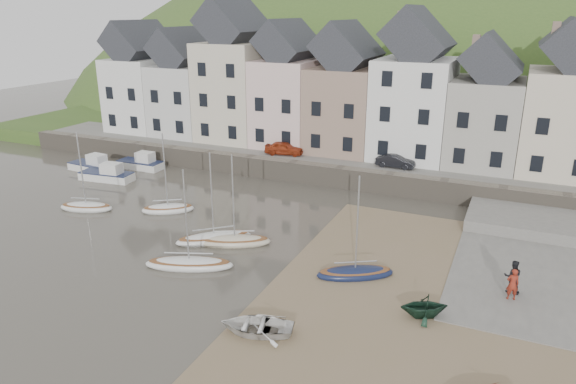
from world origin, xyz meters
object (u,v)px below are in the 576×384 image
at_px(sailboat_0, 86,207).
at_px(rowboat_white, 257,325).
at_px(rowboat_green, 424,306).
at_px(car_left, 284,148).
at_px(person_dark, 513,277).
at_px(car_right, 396,161).
at_px(person_red, 513,284).

height_order(sailboat_0, rowboat_white, sailboat_0).
xyz_separation_m(rowboat_white, rowboat_green, (6.96, 4.56, 0.26)).
xyz_separation_m(sailboat_0, car_left, (9.54, 15.78, 1.96)).
relative_size(rowboat_green, person_dark, 1.25).
bearing_deg(person_dark, car_right, -64.58).
xyz_separation_m(person_dark, car_left, (-20.77, 16.12, 1.16)).
height_order(sailboat_0, person_dark, sailboat_0).
bearing_deg(car_right, sailboat_0, 129.38).
xyz_separation_m(rowboat_green, car_left, (-16.89, 20.37, 1.54)).
bearing_deg(rowboat_green, rowboat_white, -83.09).
xyz_separation_m(rowboat_white, car_right, (0.70, 24.94, 1.73)).
bearing_deg(rowboat_green, sailboat_0, -126.18).
distance_m(rowboat_white, car_left, 26.90).
height_order(rowboat_white, car_left, car_left).
bearing_deg(car_left, car_right, -100.48).
bearing_deg(person_dark, rowboat_white, 32.39).
distance_m(rowboat_white, person_red, 13.54).
height_order(rowboat_white, person_red, person_red).
height_order(person_dark, car_left, car_left).
relative_size(sailboat_0, person_red, 3.59).
bearing_deg(person_red, car_right, -76.27).
bearing_deg(person_red, rowboat_white, 19.19).
xyz_separation_m(rowboat_green, person_dark, (3.87, 4.26, 0.38)).
distance_m(person_red, car_left, 26.82).
height_order(rowboat_green, person_dark, person_dark).
xyz_separation_m(rowboat_white, person_dark, (10.84, 8.82, 0.64)).
bearing_deg(person_red, rowboat_green, 24.44).
height_order(rowboat_green, car_left, car_left).
height_order(rowboat_green, person_red, person_red).
bearing_deg(person_red, car_left, -56.40).
distance_m(person_red, car_right, 19.74).
relative_size(rowboat_green, car_left, 0.64).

